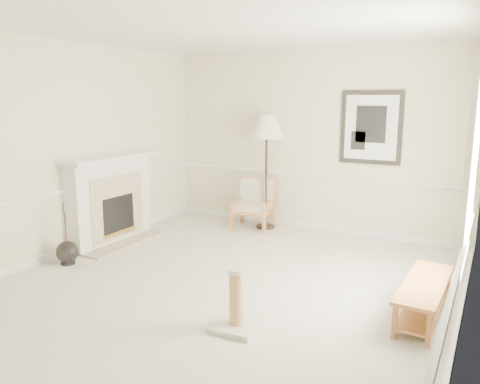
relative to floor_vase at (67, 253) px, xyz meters
The scene contains 8 objects.
ground 2.20m from the floor_vase, 11.29° to the left, with size 5.50×5.50×0.00m, color silver.
room 2.90m from the floor_vase, 12.48° to the left, with size 5.04×5.54×2.92m.
fireplace 1.15m from the floor_vase, 100.62° to the left, with size 0.64×1.64×1.31m.
floor_vase is the anchor object (origin of this frame).
armchair 3.10m from the floor_vase, 64.75° to the left, with size 0.73×0.76×0.81m.
floor_lamp 3.53m from the floor_vase, 61.90° to the left, with size 0.69×0.69×1.87m.
bench 4.35m from the floor_vase, ahead, with size 0.42×1.29×0.36m.
scratching_post 2.83m from the floor_vase, ahead, with size 0.45×0.45×0.60m.
Camera 1 is at (2.65, -4.44, 2.15)m, focal length 35.00 mm.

